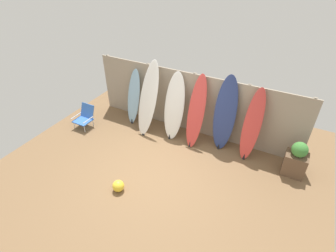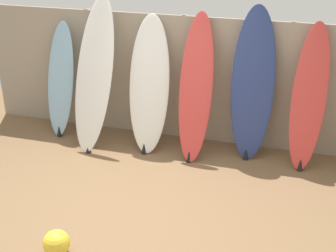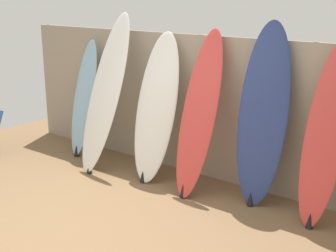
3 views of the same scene
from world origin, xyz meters
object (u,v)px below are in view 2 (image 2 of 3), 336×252
(surfboard_white_2, at_px, (149,85))
(surfboard_red_5, at_px, (309,99))
(surfboard_white_1, at_px, (94,75))
(surfboard_skyblue_0, at_px, (61,81))
(surfboard_navy_4, at_px, (253,85))
(beach_ball, at_px, (56,243))
(surfboard_red_3, at_px, (196,89))

(surfboard_white_2, xyz_separation_m, surfboard_red_5, (2.10, 0.07, -0.00))
(surfboard_white_1, bearing_deg, surfboard_skyblue_0, 163.46)
(surfboard_white_1, relative_size, surfboard_navy_4, 1.02)
(surfboard_white_1, distance_m, beach_ball, 2.62)
(surfboard_red_3, bearing_deg, surfboard_red_5, 4.03)
(surfboard_red_3, relative_size, surfboard_red_5, 1.02)
(surfboard_skyblue_0, bearing_deg, surfboard_navy_4, 1.53)
(surfboard_skyblue_0, height_order, surfboard_red_5, surfboard_red_5)
(surfboard_white_1, xyz_separation_m, beach_ball, (0.62, -2.38, -0.89))
(surfboard_skyblue_0, distance_m, surfboard_white_2, 1.40)
(surfboard_white_1, bearing_deg, surfboard_red_3, 3.97)
(surfboard_white_2, distance_m, surfboard_red_5, 2.10)
(surfboard_white_1, height_order, surfboard_white_2, surfboard_white_1)
(surfboard_red_5, height_order, beach_ball, surfboard_red_5)
(surfboard_white_2, bearing_deg, surfboard_red_5, 1.99)
(surfboard_white_2, xyz_separation_m, beach_ball, (-0.13, -2.51, -0.78))
(surfboard_white_1, xyz_separation_m, surfboard_red_3, (1.41, 0.10, -0.09))
(surfboard_skyblue_0, xyz_separation_m, surfboard_white_2, (1.39, -0.06, 0.10))
(surfboard_skyblue_0, relative_size, beach_ball, 6.21)
(surfboard_skyblue_0, relative_size, surfboard_white_1, 0.80)
(surfboard_white_1, xyz_separation_m, surfboard_white_2, (0.75, 0.13, -0.11))
(surfboard_navy_4, relative_size, beach_ball, 7.59)
(surfboard_skyblue_0, xyz_separation_m, surfboard_red_3, (2.05, -0.09, 0.13))
(surfboard_white_2, height_order, beach_ball, surfboard_white_2)
(surfboard_white_2, bearing_deg, surfboard_red_3, -2.49)
(surfboard_skyblue_0, relative_size, surfboard_white_2, 0.90)
(surfboard_red_5, xyz_separation_m, beach_ball, (-2.23, -2.58, -0.78))
(surfboard_white_2, xyz_separation_m, surfboard_red_3, (0.66, -0.03, 0.03))
(surfboard_white_1, relative_size, beach_ball, 7.72)
(surfboard_white_2, height_order, surfboard_red_3, surfboard_red_3)
(surfboard_red_5, bearing_deg, beach_ball, -130.89)
(surfboard_red_5, bearing_deg, surfboard_white_1, -176.00)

